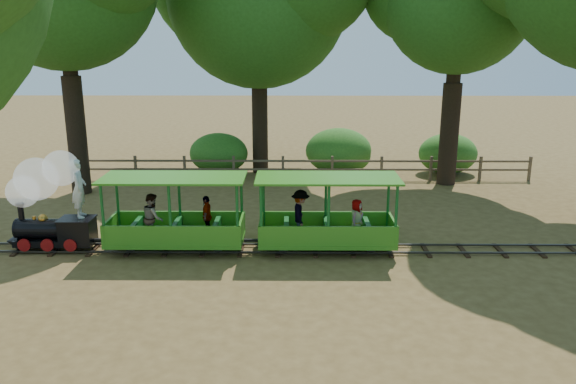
{
  "coord_description": "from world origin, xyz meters",
  "views": [
    {
      "loc": [
        -0.61,
        -14.24,
        5.48
      ],
      "look_at": [
        -0.73,
        0.5,
        1.52
      ],
      "focal_mm": 35.0,
      "sensor_mm": 36.0,
      "label": 1
    }
  ],
  "objects_px": {
    "locomotive": "(46,194)",
    "carriage_rear": "(323,222)",
    "fence": "(308,166)",
    "carriage_front": "(175,223)"
  },
  "relations": [
    {
      "from": "locomotive",
      "to": "carriage_rear",
      "type": "relative_size",
      "value": 0.74
    },
    {
      "from": "locomotive",
      "to": "carriage_front",
      "type": "xyz_separation_m",
      "value": [
        3.4,
        -0.13,
        -0.76
      ]
    },
    {
      "from": "locomotive",
      "to": "fence",
      "type": "distance_m",
      "value": 10.72
    },
    {
      "from": "carriage_rear",
      "to": "fence",
      "type": "height_order",
      "value": "carriage_rear"
    },
    {
      "from": "carriage_front",
      "to": "locomotive",
      "type": "bearing_deg",
      "value": 177.77
    },
    {
      "from": "carriage_front",
      "to": "carriage_rear",
      "type": "distance_m",
      "value": 3.97
    },
    {
      "from": "locomotive",
      "to": "carriage_rear",
      "type": "xyz_separation_m",
      "value": [
        7.37,
        -0.07,
        -0.75
      ]
    },
    {
      "from": "fence",
      "to": "carriage_rear",
      "type": "bearing_deg",
      "value": -88.45
    },
    {
      "from": "locomotive",
      "to": "fence",
      "type": "relative_size",
      "value": 0.15
    },
    {
      "from": "carriage_front",
      "to": "fence",
      "type": "distance_m",
      "value": 8.89
    }
  ]
}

